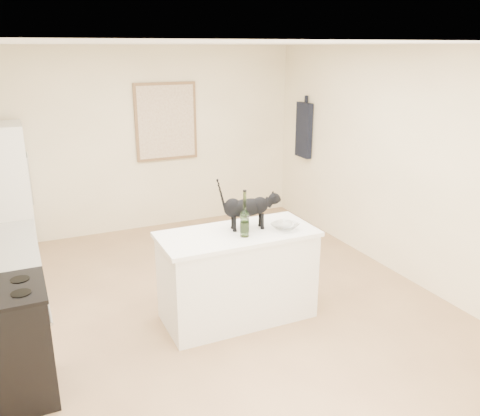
# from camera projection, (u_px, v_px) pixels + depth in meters

# --- Properties ---
(floor) EXTENTS (5.50, 5.50, 0.00)m
(floor) POSITION_uv_depth(u_px,v_px,m) (221.00, 309.00, 5.14)
(floor) COLOR tan
(floor) RESTS_ON ground
(ceiling) EXTENTS (5.50, 5.50, 0.00)m
(ceiling) POSITION_uv_depth(u_px,v_px,m) (217.00, 44.00, 4.34)
(ceiling) COLOR white
(ceiling) RESTS_ON ground
(wall_back) EXTENTS (4.50, 0.00, 4.50)m
(wall_back) POSITION_uv_depth(u_px,v_px,m) (146.00, 140.00, 7.12)
(wall_back) COLOR #FFEFC5
(wall_back) RESTS_ON ground
(wall_front) EXTENTS (4.50, 0.00, 4.50)m
(wall_front) POSITION_uv_depth(u_px,v_px,m) (439.00, 330.00, 2.36)
(wall_front) COLOR #FFEFC5
(wall_front) RESTS_ON ground
(wall_right) EXTENTS (0.00, 5.50, 5.50)m
(wall_right) POSITION_uv_depth(u_px,v_px,m) (404.00, 165.00, 5.63)
(wall_right) COLOR #FFEFC5
(wall_right) RESTS_ON ground
(island_base) EXTENTS (1.44, 0.67, 0.86)m
(island_base) POSITION_uv_depth(u_px,v_px,m) (237.00, 277.00, 4.87)
(island_base) COLOR white
(island_base) RESTS_ON floor
(island_top) EXTENTS (1.50, 0.70, 0.04)m
(island_top) POSITION_uv_depth(u_px,v_px,m) (237.00, 234.00, 4.73)
(island_top) COLOR white
(island_top) RESTS_ON island_base
(left_cabinets) EXTENTS (0.60, 1.40, 0.86)m
(left_cabinets) POSITION_uv_depth(u_px,v_px,m) (7.00, 297.00, 4.49)
(left_cabinets) COLOR white
(left_cabinets) RESTS_ON floor
(left_countertop) EXTENTS (0.62, 1.44, 0.04)m
(left_countertop) POSITION_uv_depth(u_px,v_px,m) (0.00, 251.00, 4.36)
(left_countertop) COLOR gray
(left_countertop) RESTS_ON left_cabinets
(stove) EXTENTS (0.60, 0.60, 0.90)m
(stove) POSITION_uv_depth(u_px,v_px,m) (9.00, 347.00, 3.71)
(stove) COLOR black
(stove) RESTS_ON floor
(fridge) EXTENTS (0.68, 0.68, 1.70)m
(fridge) POSITION_uv_depth(u_px,v_px,m) (1.00, 194.00, 6.14)
(fridge) COLOR white
(fridge) RESTS_ON floor
(artwork_frame) EXTENTS (0.90, 0.03, 1.10)m
(artwork_frame) POSITION_uv_depth(u_px,v_px,m) (166.00, 122.00, 7.13)
(artwork_frame) COLOR brown
(artwork_frame) RESTS_ON wall_back
(artwork_canvas) EXTENTS (0.82, 0.00, 1.02)m
(artwork_canvas) POSITION_uv_depth(u_px,v_px,m) (167.00, 122.00, 7.12)
(artwork_canvas) COLOR beige
(artwork_canvas) RESTS_ON wall_back
(hanging_garment) EXTENTS (0.08, 0.34, 0.80)m
(hanging_garment) POSITION_uv_depth(u_px,v_px,m) (304.00, 130.00, 7.35)
(hanging_garment) COLOR black
(hanging_garment) RESTS_ON wall_right
(black_cat) EXTENTS (0.57, 0.26, 0.38)m
(black_cat) POSITION_uv_depth(u_px,v_px,m) (247.00, 210.00, 4.76)
(black_cat) COLOR black
(black_cat) RESTS_ON island_top
(wine_bottle) EXTENTS (0.10, 0.10, 0.39)m
(wine_bottle) POSITION_uv_depth(u_px,v_px,m) (245.00, 216.00, 4.57)
(wine_bottle) COLOR #2D5020
(wine_bottle) RESTS_ON island_top
(glass_bowl) EXTENTS (0.31, 0.31, 0.06)m
(glass_bowl) POSITION_uv_depth(u_px,v_px,m) (285.00, 227.00, 4.79)
(glass_bowl) COLOR silver
(glass_bowl) RESTS_ON island_top
(fridge_paper) EXTENTS (0.04, 0.12, 0.16)m
(fridge_paper) POSITION_uv_depth(u_px,v_px,m) (26.00, 158.00, 6.12)
(fridge_paper) COLOR white
(fridge_paper) RESTS_ON fridge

